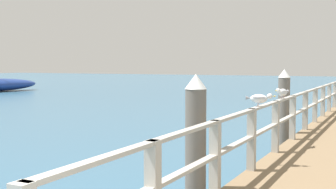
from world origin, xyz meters
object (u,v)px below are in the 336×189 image
at_px(dock_piling_near, 196,151).
at_px(dock_piling_far, 284,112).
at_px(seagull_background, 282,92).
at_px(seagull_foreground, 259,98).

bearing_deg(dock_piling_near, dock_piling_far, 90.00).
bearing_deg(dock_piling_near, seagull_background, 83.84).
height_order(dock_piling_near, dock_piling_far, same).
relative_size(seagull_foreground, seagull_background, 1.00).
height_order(seagull_foreground, seagull_background, same).
relative_size(dock_piling_near, dock_piling_far, 1.00).
distance_m(dock_piling_near, seagull_foreground, 1.87).
xyz_separation_m(dock_piling_far, seagull_foreground, (0.39, -3.70, 0.60)).
xyz_separation_m(dock_piling_near, seagull_background, (0.38, 3.50, 0.60)).
relative_size(dock_piling_near, seagull_foreground, 4.41).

